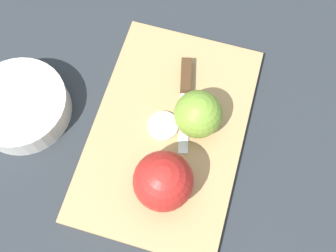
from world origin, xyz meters
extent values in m
plane|color=#282D33|center=(0.00, 0.00, 0.00)|extent=(4.00, 4.00, 0.00)
cube|color=tan|center=(0.00, 0.00, 0.01)|extent=(0.38, 0.27, 0.02)
sphere|color=red|center=(-0.09, -0.01, 0.06)|extent=(0.09, 0.09, 0.09)
cylinder|color=#EFE5C6|center=(-0.09, 0.00, 0.06)|extent=(0.08, 0.03, 0.08)
sphere|color=olive|center=(0.02, -0.04, 0.05)|extent=(0.07, 0.07, 0.07)
cylinder|color=#EFE5C6|center=(0.02, -0.04, 0.05)|extent=(0.07, 0.01, 0.07)
cube|color=silver|center=(0.02, -0.02, 0.02)|extent=(0.10, 0.03, 0.00)
cube|color=#472D19|center=(0.10, -0.01, 0.02)|extent=(0.06, 0.02, 0.02)
cylinder|color=#EFE5C6|center=(0.01, 0.01, 0.02)|extent=(0.05, 0.05, 0.01)
cylinder|color=silver|center=(0.00, 0.24, 0.02)|extent=(0.15, 0.15, 0.04)
torus|color=silver|center=(0.00, 0.24, 0.04)|extent=(0.15, 0.15, 0.01)
camera|label=1|loc=(-0.21, -0.04, 0.59)|focal=42.00mm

